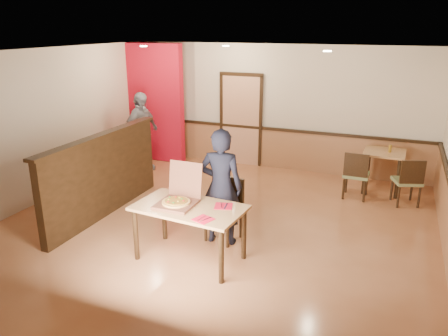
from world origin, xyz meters
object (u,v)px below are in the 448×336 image
at_px(side_chair_right, 408,180).
at_px(pizza_box, 178,199).
at_px(side_chair_left, 356,173).
at_px(condiment, 390,149).
at_px(main_table, 189,214).
at_px(side_table, 384,160).
at_px(passerby, 141,132).
at_px(diner, 221,187).
at_px(diner_chair, 226,206).

xyz_separation_m(side_chair_right, pizza_box, (-3.02, -3.22, 0.38)).
bearing_deg(side_chair_left, condiment, -130.94).
bearing_deg(main_table, side_table, 63.15).
relative_size(main_table, passerby, 0.88).
bearing_deg(pizza_box, condiment, 55.15).
xyz_separation_m(side_chair_left, side_chair_right, (0.92, 0.01, -0.01)).
height_order(main_table, passerby, passerby).
bearing_deg(side_chair_right, condiment, -77.42).
relative_size(side_chair_left, side_chair_right, 1.03).
height_order(diner, passerby, passerby).
xyz_separation_m(main_table, diner, (0.20, 0.65, 0.20)).
bearing_deg(side_chair_right, diner, 24.38).
distance_m(diner_chair, pizza_box, 0.95).
relative_size(side_table, diner, 0.46).
bearing_deg(passerby, side_table, -73.98).
relative_size(diner, pizza_box, 2.97).
height_order(side_chair_left, passerby, passerby).
distance_m(diner_chair, diner, 0.40).
xyz_separation_m(diner_chair, diner, (-0.02, -0.15, 0.37)).
bearing_deg(diner_chair, diner, -86.97).
bearing_deg(passerby, diner_chair, -119.82).
relative_size(side_chair_left, pizza_box, 1.55).
xyz_separation_m(main_table, side_chair_left, (1.92, 3.23, -0.19)).
bearing_deg(diner, main_table, 63.87).
bearing_deg(side_chair_right, main_table, 28.70).
relative_size(diner, passerby, 1.00).
bearing_deg(side_chair_left, side_chair_right, -178.76).
bearing_deg(pizza_box, diner_chair, 62.36).
distance_m(passerby, condiment, 5.27).
height_order(main_table, diner, diner).
bearing_deg(diner_chair, condiment, 64.09).
bearing_deg(pizza_box, side_chair_right, 46.60).
height_order(side_chair_right, diner, diner).
relative_size(diner_chair, side_table, 1.17).
bearing_deg(side_chair_left, main_table, 60.20).
height_order(main_table, side_chair_right, side_chair_right).
relative_size(side_chair_right, passerby, 0.51).
xyz_separation_m(diner_chair, side_table, (2.14, 3.05, 0.11)).
bearing_deg(side_chair_left, passerby, 1.46).
distance_m(side_chair_left, pizza_box, 3.85).
bearing_deg(diner, passerby, -49.12).
relative_size(main_table, diner_chair, 1.63).
distance_m(side_chair_right, condiment, 0.82).
relative_size(diner_chair, pizza_box, 1.60).
relative_size(passerby, condiment, 12.18).
bearing_deg(diner, pizza_box, 49.74).
relative_size(side_table, condiment, 5.60).
bearing_deg(condiment, main_table, -122.65).
height_order(side_chair_right, passerby, passerby).
distance_m(diner, pizza_box, 0.74).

